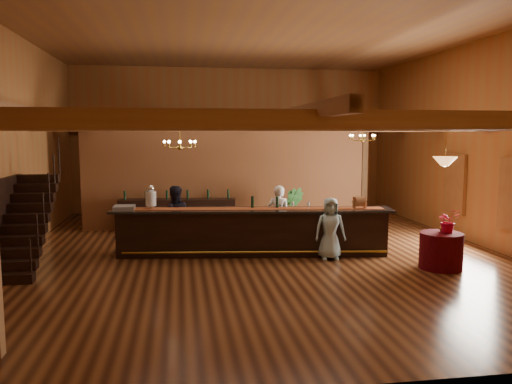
{
  "coord_description": "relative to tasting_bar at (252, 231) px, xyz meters",
  "views": [
    {
      "loc": [
        -1.99,
        -12.41,
        3.0
      ],
      "look_at": [
        0.01,
        0.65,
        1.45
      ],
      "focal_mm": 35.0,
      "sensor_mm": 36.0,
      "label": 1
    }
  ],
  "objects": [
    {
      "name": "beverage_dispenser",
      "position": [
        -2.47,
        0.37,
        0.85
      ],
      "size": [
        0.26,
        0.26,
        0.6
      ],
      "color": "silver",
      "rests_on": "tasting_bar"
    },
    {
      "name": "chandelier_left",
      "position": [
        -1.74,
        0.7,
        2.16
      ],
      "size": [
        0.8,
        0.8,
        0.61
      ],
      "color": "olive",
      "rests_on": "beam_grid"
    },
    {
      "name": "wall_front",
      "position": [
        0.23,
        -6.64,
        2.16
      ],
      "size": [
        12.0,
        0.1,
        5.5
      ],
      "primitive_type": "cube",
      "color": "#966432",
      "rests_on": "floor"
    },
    {
      "name": "pendant_lamp",
      "position": [
        3.97,
        -1.92,
        1.82
      ],
      "size": [
        0.52,
        0.52,
        0.9
      ],
      "color": "olive",
      "rests_on": "beam_grid"
    },
    {
      "name": "table_flowers",
      "position": [
        4.11,
        -1.92,
        0.49
      ],
      "size": [
        0.5,
        0.44,
        0.53
      ],
      "primitive_type": "imported",
      "rotation": [
        0.0,
        0.0,
        0.07
      ],
      "color": "#B50B32",
      "rests_on": "round_table"
    },
    {
      "name": "table_vase",
      "position": [
        4.08,
        -1.78,
        0.37
      ],
      "size": [
        0.16,
        0.16,
        0.29
      ],
      "primitive_type": "imported",
      "rotation": [
        0.0,
        0.0,
        -0.16
      ],
      "color": "olive",
      "rests_on": "round_table"
    },
    {
      "name": "backroom_boxes",
      "position": [
        -0.06,
        5.86,
        -0.06
      ],
      "size": [
        4.1,
        0.6,
        1.1
      ],
      "color": "black",
      "rests_on": "floor"
    },
    {
      "name": "floor_plant",
      "position": [
        1.6,
        2.77,
        0.1
      ],
      "size": [
        0.87,
        0.75,
        1.38
      ],
      "primitive_type": "imported",
      "rotation": [
        0.0,
        0.0,
        -0.2
      ],
      "color": "#255824",
      "rests_on": "floor"
    },
    {
      "name": "staircase",
      "position": [
        -5.22,
        -0.38,
        0.41
      ],
      "size": [
        1.0,
        2.8,
        2.0
      ],
      "color": "black",
      "rests_on": "floor"
    },
    {
      "name": "support_posts",
      "position": [
        0.23,
        -0.14,
        1.01
      ],
      "size": [
        9.2,
        10.2,
        3.2
      ],
      "color": "olive",
      "rests_on": "floor"
    },
    {
      "name": "window_right_back",
      "position": [
        6.18,
        1.36,
        0.96
      ],
      "size": [
        0.12,
        1.05,
        1.75
      ],
      "primitive_type": "cube",
      "color": "white",
      "rests_on": "wall_right"
    },
    {
      "name": "round_table",
      "position": [
        3.97,
        -1.92,
        -0.18
      ],
      "size": [
        0.94,
        0.94,
        0.81
      ],
      "primitive_type": "cylinder",
      "color": "#500414",
      "rests_on": "floor"
    },
    {
      "name": "ceiling",
      "position": [
        0.23,
        0.36,
        4.91
      ],
      "size": [
        14.0,
        14.0,
        0.0
      ],
      "primitive_type": "plane",
      "rotation": [
        3.14,
        0.0,
        0.0
      ],
      "color": "#905D2F",
      "rests_on": "wall_back"
    },
    {
      "name": "wall_right",
      "position": [
        6.23,
        0.36,
        2.16
      ],
      "size": [
        0.1,
        14.0,
        5.5
      ],
      "primitive_type": "cube",
      "color": "#966432",
      "rests_on": "floor"
    },
    {
      "name": "wall_back",
      "position": [
        0.23,
        7.36,
        2.16
      ],
      "size": [
        12.0,
        0.1,
        5.5
      ],
      "primitive_type": "cube",
      "color": "#966432",
      "rests_on": "floor"
    },
    {
      "name": "backbar_shelf",
      "position": [
        -1.84,
        3.36,
        -0.09
      ],
      "size": [
        3.59,
        0.89,
        1.0
      ],
      "primitive_type": "cube",
      "rotation": [
        0.0,
        0.0,
        -0.1
      ],
      "color": "black",
      "rests_on": "floor"
    },
    {
      "name": "raffle_drum",
      "position": [
        2.62,
        -0.38,
        0.74
      ],
      "size": [
        0.34,
        0.24,
        0.3
      ],
      "color": "brown",
      "rests_on": "tasting_bar"
    },
    {
      "name": "partition_wall",
      "position": [
        -0.27,
        3.86,
        0.96
      ],
      "size": [
        9.0,
        0.18,
        3.1
      ],
      "primitive_type": "cube",
      "color": "brown",
      "rests_on": "floor"
    },
    {
      "name": "wall_left",
      "position": [
        -5.77,
        0.36,
        2.16
      ],
      "size": [
        0.1,
        14.0,
        5.5
      ],
      "primitive_type": "cube",
      "color": "#966432",
      "rests_on": "floor"
    },
    {
      "name": "beam_grid",
      "position": [
        0.23,
        0.87,
        2.65
      ],
      "size": [
        11.9,
        13.9,
        0.39
      ],
      "color": "olive",
      "rests_on": "wall_left"
    },
    {
      "name": "bar_bottle_1",
      "position": [
        0.64,
        0.05,
        0.72
      ],
      "size": [
        0.07,
        0.07,
        0.3
      ],
      "primitive_type": "cylinder",
      "color": "black",
      "rests_on": "tasting_bar"
    },
    {
      "name": "bar_bottle_0",
      "position": [
        0.02,
        0.13,
        0.72
      ],
      "size": [
        0.07,
        0.07,
        0.3
      ],
      "primitive_type": "cylinder",
      "color": "black",
      "rests_on": "tasting_bar"
    },
    {
      "name": "bartender",
      "position": [
        0.8,
        0.65,
        0.25
      ],
      "size": [
        0.72,
        0.61,
        1.66
      ],
      "primitive_type": "imported",
      "rotation": [
        0.0,
        0.0,
        2.72
      ],
      "color": "white",
      "rests_on": "floor"
    },
    {
      "name": "staff_second",
      "position": [
        -1.91,
        0.8,
        0.25
      ],
      "size": [
        0.88,
        0.73,
        1.68
      ],
      "primitive_type": "imported",
      "rotation": [
        0.0,
        0.0,
        3.26
      ],
      "color": "black",
      "rests_on": "floor"
    },
    {
      "name": "guest",
      "position": [
        1.78,
        -0.72,
        0.16
      ],
      "size": [
        0.77,
        0.55,
        1.49
      ],
      "primitive_type": "imported",
      "rotation": [
        0.0,
        0.0,
        -0.1
      ],
      "color": "#9EC8D3",
      "rests_on": "floor"
    },
    {
      "name": "chandelier_right",
      "position": [
        3.65,
        2.25,
        2.31
      ],
      "size": [
        0.8,
        0.8,
        0.46
      ],
      "color": "olive",
      "rests_on": "beam_grid"
    },
    {
      "name": "tasting_bar",
      "position": [
        0.0,
        0.0,
        0.0
      ],
      "size": [
        6.97,
        1.72,
        1.17
      ],
      "rotation": [
        0.0,
        0.0,
        -0.13
      ],
      "color": "black",
      "rests_on": "floor"
    },
    {
      "name": "floor",
      "position": [
        0.23,
        0.36,
        -0.59
      ],
      "size": [
        14.0,
        14.0,
        0.0
      ],
      "primitive_type": "plane",
      "color": "brown",
      "rests_on": "ground"
    },
    {
      "name": "glass_rack_tray",
      "position": [
        -3.11,
        0.34,
        0.62
      ],
      "size": [
        0.5,
        0.5,
        0.1
      ],
      "primitive_type": "cube",
      "color": "gray",
      "rests_on": "tasting_bar"
    }
  ]
}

